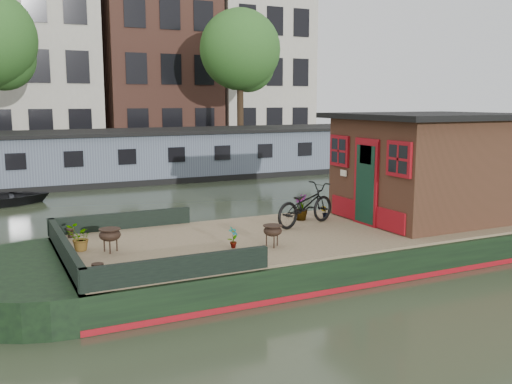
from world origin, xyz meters
name	(u,v)px	position (x,y,z in m)	size (l,w,h in m)	color
ground	(348,255)	(0.00, 0.00, 0.00)	(120.00, 120.00, 0.00)	#262F1E
houseboat_hull	(296,250)	(-1.33, 0.00, 0.27)	(14.01, 4.02, 0.60)	black
houseboat_deck	(349,227)	(0.00, 0.00, 0.62)	(11.80, 3.80, 0.05)	#897055
bow_bulwark	(114,244)	(-5.07, 0.00, 0.82)	(3.00, 4.00, 0.35)	black
cabin	(429,165)	(2.19, 0.00, 1.88)	(4.00, 3.50, 2.42)	black
bicycle	(305,205)	(-0.79, 0.53, 1.11)	(0.61, 1.74, 0.91)	black
potted_plant_a	(233,237)	(-3.01, -0.59, 0.85)	(0.21, 0.14, 0.40)	maroon
potted_plant_b	(324,212)	(-0.02, 0.96, 0.79)	(0.16, 0.13, 0.28)	brown
potted_plant_c	(80,238)	(-5.60, 0.44, 0.89)	(0.43, 0.38, 0.48)	brown
potted_plant_d	(301,207)	(-0.60, 1.05, 0.94)	(0.33, 0.33, 0.59)	brown
potted_plant_e	(195,264)	(-4.15, -1.70, 0.78)	(0.14, 0.09, 0.27)	#A0332E
brazier_front	(273,236)	(-2.30, -0.81, 0.86)	(0.38, 0.38, 0.41)	black
brazier_rear	(110,240)	(-5.12, 0.11, 0.87)	(0.41, 0.41, 0.44)	black
bollard_port	(71,233)	(-5.60, 1.59, 0.74)	(0.16, 0.16, 0.19)	black
bollard_stbd	(98,270)	(-5.60, -1.27, 0.76)	(0.19, 0.19, 0.21)	black
far_houseboat	(162,156)	(0.00, 14.00, 0.97)	(20.40, 4.40, 2.11)	slate
quay	(127,155)	(0.00, 20.50, 0.45)	(60.00, 6.00, 0.90)	#47443F
townhouse_row	(99,27)	(0.15, 27.50, 7.90)	(27.25, 8.00, 16.50)	brown
tree_right	(242,54)	(6.14, 19.07, 5.89)	(4.40, 4.40, 7.40)	#332316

